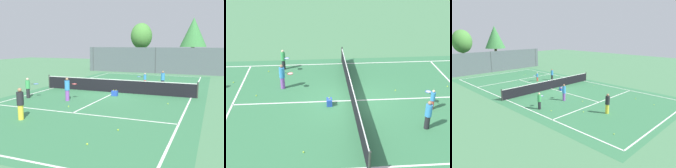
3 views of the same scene
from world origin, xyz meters
The scene contains 14 objects.
ground_plane centered at (0.00, 0.00, 0.00)m, with size 80.00×80.00×0.00m, color #4C8456.
court_surface centered at (0.00, 0.00, 0.00)m, with size 13.00×25.00×0.01m.
tennis_net centered at (0.00, 0.00, 0.51)m, with size 11.90×0.10×1.10m.
player_0 centered at (1.19, 4.06, 0.58)m, with size 0.82×0.38×1.11m.
player_1 centered at (2.95, 3.21, 0.74)m, with size 0.31×0.31×1.44m.
player_2 centered at (-4.79, -4.04, 0.71)m, with size 0.84×0.66×1.38m.
player_4 centered at (-1.85, -3.84, 0.78)m, with size 0.62×0.89×1.50m.
ball_crate centered at (0.40, -1.22, 0.18)m, with size 0.42×0.28×0.43m.
tennis_ball_1 centered at (-1.01, 2.71, 0.03)m, with size 0.07×0.07×0.07m, color #CCE533.
tennis_ball_2 centered at (-2.83, -6.98, 0.03)m, with size 0.07×0.07×0.07m, color #CCE533.
tennis_ball_3 centered at (-4.42, -5.03, 0.03)m, with size 0.07×0.07×0.07m, color #CCE533.
tennis_ball_5 centered at (-1.30, 5.95, 0.03)m, with size 0.07×0.07×0.07m, color #CCE533.
tennis_ball_6 centered at (-0.93, -5.29, 0.03)m, with size 0.07×0.07×0.07m, color #CCE533.
tennis_ball_9 centered at (4.36, -2.49, 0.03)m, with size 0.07×0.07×0.07m, color #CCE533.
Camera 2 is at (14.81, -1.83, 8.09)m, focal length 49.56 mm.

